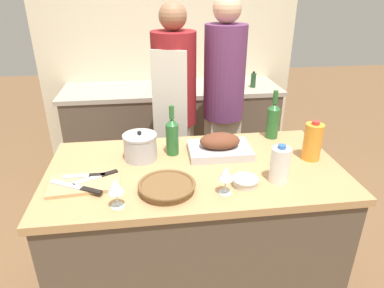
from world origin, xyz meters
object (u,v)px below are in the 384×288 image
stock_pot (140,147)px  wine_bottle_green (273,119)px  milk_jug (280,165)px  wine_glass_left (226,174)px  cutting_board (85,183)px  mixing_bowl (245,181)px  knife_chef (78,187)px  condiment_bottle_tall (253,80)px  condiment_bottle_short (170,83)px  roasting_pan (220,146)px  wicker_basket (167,187)px  knife_paring (97,177)px  wine_glass_right (116,187)px  wine_bottle_dark (172,135)px  person_cook_aproned (175,107)px  person_cook_guest (223,100)px  knife_bread (86,176)px  juice_jug (313,142)px

stock_pot → wine_bottle_green: (0.82, 0.19, 0.05)m
milk_jug → wine_glass_left: (-0.29, -0.07, 0.01)m
cutting_board → milk_jug: milk_jug is taller
mixing_bowl → knife_chef: (-0.80, 0.06, -0.00)m
mixing_bowl → condiment_bottle_tall: (0.55, 1.69, 0.04)m
condiment_bottle_tall → condiment_bottle_short: (-0.79, -0.02, 0.01)m
knife_chef → condiment_bottle_tall: size_ratio=1.76×
roasting_pan → wine_glass_left: size_ratio=2.52×
wicker_basket → knife_chef: size_ratio=1.03×
mixing_bowl → knife_paring: mixing_bowl is taller
wine_glass_right → wine_glass_left: bearing=5.0°
wine_bottle_dark → person_cook_aproned: size_ratio=0.17×
stock_pot → wine_glass_left: 0.56m
wine_glass_left → person_cook_guest: bearing=78.2°
knife_paring → condiment_bottle_short: bearing=72.8°
knife_chef → knife_paring: size_ratio=1.22×
wicker_basket → stock_pot: bearing=109.1°
wicker_basket → wine_glass_left: bearing=-10.9°
stock_pot → knife_chef: 0.42m
milk_jug → knife_chef: milk_jug is taller
person_cook_aproned → knife_chef: bearing=-100.2°
wine_glass_right → knife_chef: wine_glass_right is taller
knife_paring → person_cook_aproned: 1.05m
knife_bread → person_cook_aproned: person_cook_aproned is taller
milk_jug → knife_chef: 0.98m
roasting_pan → wicker_basket: (-0.33, -0.35, -0.02)m
wicker_basket → wine_glass_right: size_ratio=1.93×
cutting_board → knife_chef: 0.06m
roasting_pan → milk_jug: (0.23, -0.33, 0.04)m
wine_glass_left → wine_glass_right: 0.49m
juice_jug → stock_pot: bearing=172.4°
knife_paring → condiment_bottle_short: (0.47, 1.52, 0.06)m
wine_bottle_green → person_cook_guest: 0.59m
mixing_bowl → wine_bottle_dark: wine_bottle_dark is taller
juice_jug → knife_bread: size_ratio=1.09×
condiment_bottle_tall → wicker_basket: bearing=-118.7°
wine_bottle_green → person_cook_aproned: bearing=136.3°
wine_glass_left → knife_bread: size_ratio=0.69×
juice_jug → condiment_bottle_short: (-0.68, 1.44, -0.03)m
roasting_pan → stock_pot: 0.45m
wicker_basket → wine_glass_right: wine_glass_right is taller
condiment_bottle_tall → condiment_bottle_short: condiment_bottle_short is taller
wine_bottle_dark → wine_glass_left: wine_bottle_dark is taller
stock_pot → milk_jug: (0.68, -0.33, 0.02)m
juice_jug → milk_jug: size_ratio=1.14×
wine_bottle_green → wine_glass_left: size_ratio=2.17×
wine_glass_right → knife_paring: 0.28m
mixing_bowl → wine_bottle_green: size_ratio=0.42×
person_cook_aproned → person_cook_guest: bearing=19.4°
mixing_bowl → milk_jug: milk_jug is taller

